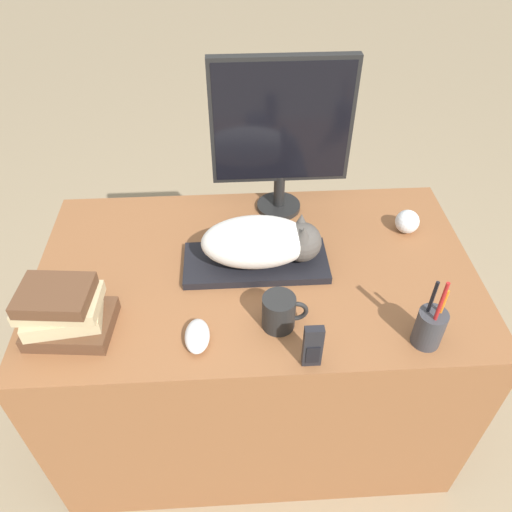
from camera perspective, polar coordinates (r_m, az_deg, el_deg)
ground_plane at (r=1.89m, az=0.75°, el=-26.41°), size 12.00×12.00×0.00m
desk at (r=1.75m, az=0.01°, el=-10.26°), size 1.28×0.75×0.75m
keyboard at (r=1.46m, az=-0.10°, el=-0.78°), size 0.42×0.18×0.02m
cat at (r=1.41m, az=0.89°, el=1.66°), size 0.35×0.17×0.14m
monitor at (r=1.53m, az=2.95°, el=14.41°), size 0.42×0.14×0.51m
computer_mouse at (r=1.28m, az=-6.73°, el=-9.07°), size 0.06×0.11×0.04m
coffee_mug at (r=1.28m, az=2.74°, el=-6.41°), size 0.12×0.09×0.10m
pen_cup at (r=1.31m, az=19.23°, el=-7.64°), size 0.07×0.07×0.23m
baseball at (r=1.64m, az=16.90°, el=3.78°), size 0.07×0.07×0.07m
phone at (r=1.20m, az=6.50°, el=-10.25°), size 0.05×0.02×0.13m
book_stack at (r=1.34m, az=-21.14°, el=-6.01°), size 0.23×0.18×0.15m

